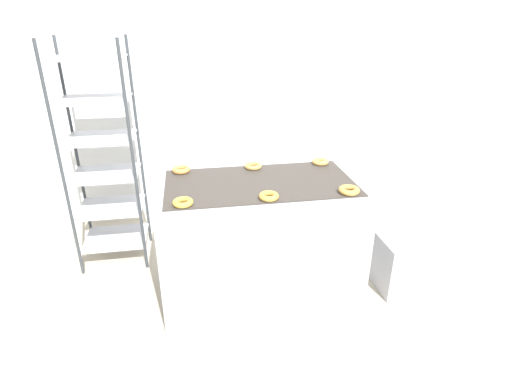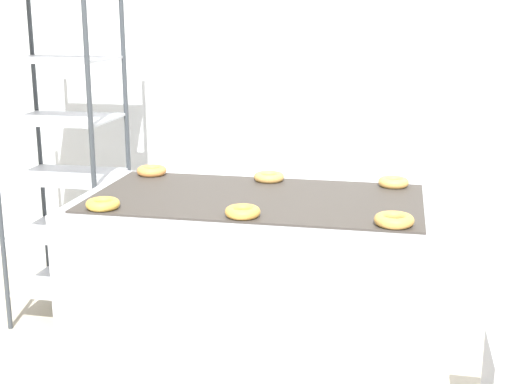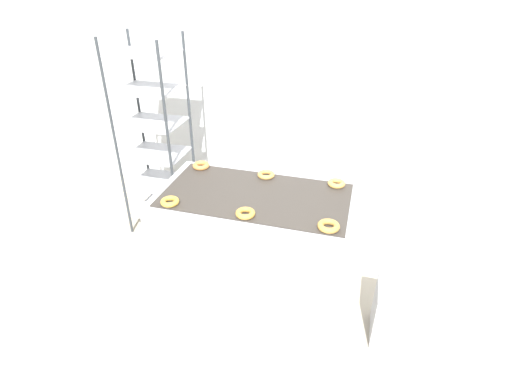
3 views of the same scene
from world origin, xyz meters
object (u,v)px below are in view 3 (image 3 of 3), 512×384
object	(u,v)px
baking_rack_cart	(155,139)
donut_far_left	(201,165)
donut_near_left	(170,202)
donut_far_right	(336,183)
donut_near_center	(245,213)
fryer_machine	(256,246)
donut_near_right	(329,226)
donut_far_center	(266,175)
glaze_bin	(404,315)

from	to	relation	value
baking_rack_cart	donut_far_left	size ratio (longest dim) A/B	13.75
donut_near_left	donut_far_right	size ratio (longest dim) A/B	1.00
donut_near_center	donut_far_right	distance (m)	0.75
fryer_machine	donut_far_left	size ratio (longest dim) A/B	10.59
donut_near_center	donut_near_right	size ratio (longest dim) A/B	0.93
donut_near_right	donut_far_center	xyz separation A→B (m)	(-0.53, 0.54, -0.00)
donut_near_center	donut_near_right	world-z (taller)	donut_near_right
donut_near_left	donut_near_right	distance (m)	1.04
donut_near_center	glaze_bin	bearing A→B (deg)	5.75
baking_rack_cart	glaze_bin	distance (m)	2.45
fryer_machine	donut_near_center	xyz separation A→B (m)	(0.01, -0.27, 0.46)
fryer_machine	donut_far_center	world-z (taller)	donut_far_center
baking_rack_cart	donut_near_left	distance (m)	1.11
donut_far_center	donut_far_left	bearing A→B (deg)	179.16
glaze_bin	donut_near_left	distance (m)	1.74
glaze_bin	donut_near_center	distance (m)	1.28
donut_near_right	donut_far_right	bearing A→B (deg)	91.16
glaze_bin	donut_near_right	bearing A→B (deg)	-169.14
donut_near_center	donut_far_left	bearing A→B (deg)	133.87
donut_near_right	fryer_machine	bearing A→B (deg)	152.96
donut_near_left	donut_far_right	xyz separation A→B (m)	(1.03, 0.55, 0.00)
fryer_machine	donut_far_right	size ratio (longest dim) A/B	11.09
donut_far_left	donut_near_center	bearing A→B (deg)	-46.13
fryer_machine	glaze_bin	bearing A→B (deg)	-8.55
fryer_machine	baking_rack_cart	bearing A→B (deg)	149.62
fryer_machine	donut_near_center	distance (m)	0.53
donut_near_right	baking_rack_cart	bearing A→B (deg)	150.67
donut_far_right	baking_rack_cart	bearing A→B (deg)	166.99
glaze_bin	donut_near_left	size ratio (longest dim) A/B	3.38
donut_far_left	donut_far_center	bearing A→B (deg)	-0.84
baking_rack_cart	donut_near_right	world-z (taller)	baking_rack_cart
donut_near_left	donut_far_left	size ratio (longest dim) A/B	0.95
baking_rack_cart	donut_far_right	xyz separation A→B (m)	(1.64, -0.38, -0.00)
fryer_machine	donut_near_left	xyz separation A→B (m)	(-0.51, -0.27, 0.46)
donut_near_left	donut_far_right	bearing A→B (deg)	28.19
donut_near_left	donut_near_right	bearing A→B (deg)	0.16
baking_rack_cart	donut_far_center	distance (m)	1.18
fryer_machine	donut_far_left	bearing A→B (deg)	151.73
glaze_bin	donut_near_left	xyz separation A→B (m)	(-1.59, -0.11, 0.69)
donut_near_left	donut_far_left	world-z (taller)	donut_far_left
baking_rack_cart	donut_far_center	world-z (taller)	baking_rack_cart
donut_far_left	donut_far_center	distance (m)	0.52
donut_near_left	donut_far_right	distance (m)	1.16
fryer_machine	donut_near_right	distance (m)	0.75
donut_near_center	donut_near_left	bearing A→B (deg)	-179.87
fryer_machine	donut_far_left	distance (m)	0.75
donut_far_left	donut_far_right	bearing A→B (deg)	-0.12
baking_rack_cart	donut_far_center	size ratio (longest dim) A/B	13.91
donut_near_left	donut_near_center	size ratio (longest dim) A/B	0.99
fryer_machine	donut_far_right	distance (m)	0.74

